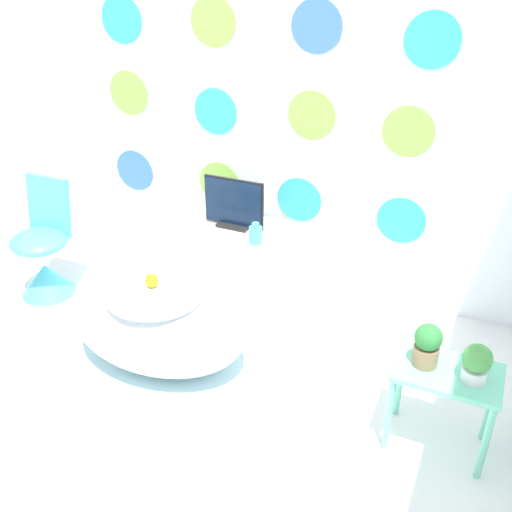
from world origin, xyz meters
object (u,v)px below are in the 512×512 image
(vase, at_px, (256,234))
(potted_plant_left, at_px, (427,345))
(chair, at_px, (44,259))
(potted_plant_right, at_px, (477,363))
(bathtub, at_px, (159,324))
(tv, at_px, (234,206))

(vase, height_order, potted_plant_left, potted_plant_left)
(vase, relative_size, potted_plant_left, 0.64)
(chair, bearing_deg, vase, 17.01)
(chair, bearing_deg, potted_plant_right, -7.38)
(bathtub, relative_size, potted_plant_right, 5.57)
(potted_plant_left, distance_m, potted_plant_right, 0.21)
(chair, relative_size, vase, 5.72)
(tv, relative_size, vase, 2.98)
(potted_plant_right, bearing_deg, tv, 150.10)
(chair, height_order, potted_plant_right, chair)
(tv, xyz_separation_m, potted_plant_right, (1.57, -0.90, -0.06))
(bathtub, distance_m, chair, 1.09)
(potted_plant_left, relative_size, potted_plant_right, 1.16)
(vase, bearing_deg, bathtub, -111.20)
(tv, distance_m, vase, 0.28)
(bathtub, height_order, vase, vase)
(potted_plant_right, bearing_deg, chair, 172.62)
(bathtub, bearing_deg, tv, 86.11)
(vase, xyz_separation_m, potted_plant_left, (1.14, -0.73, 0.04))
(chair, xyz_separation_m, potted_plant_left, (2.46, -0.32, 0.30))
(chair, distance_m, tv, 1.28)
(chair, distance_m, potted_plant_right, 2.71)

